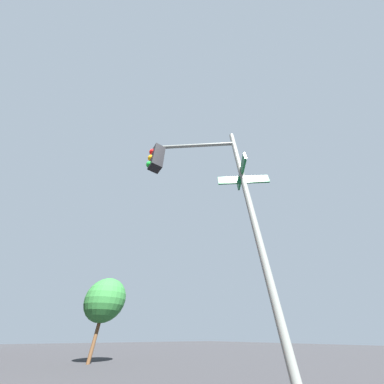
% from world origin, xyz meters
% --- Properties ---
extents(traffic_signal_near, '(1.85, 2.25, 5.79)m').
position_xyz_m(traffic_signal_near, '(-6.39, -5.89, 4.05)').
color(traffic_signal_near, slate).
rests_on(traffic_signal_near, ground_plane).
extents(street_tree, '(2.96, 2.96, 5.07)m').
position_xyz_m(street_tree, '(8.11, -7.55, 3.58)').
color(street_tree, '#4C331E').
rests_on(street_tree, ground_plane).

